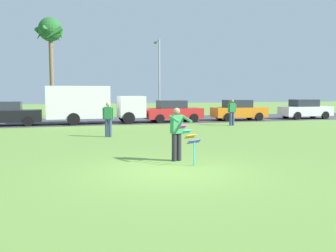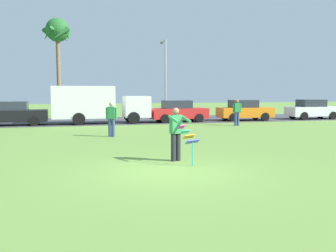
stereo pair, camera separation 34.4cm
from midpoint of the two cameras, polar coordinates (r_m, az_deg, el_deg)
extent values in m
plane|color=olive|center=(10.48, 0.77, -7.04)|extent=(120.00, 120.00, 0.00)
cube|color=#424247|center=(28.73, -9.16, 0.81)|extent=(120.00, 8.00, 0.01)
cylinder|color=#26262B|center=(12.00, 2.41, -3.27)|extent=(0.16, 0.16, 0.90)
cylinder|color=#26262B|center=(11.91, 1.66, -3.33)|extent=(0.16, 0.16, 0.90)
cube|color=#338C4C|center=(11.86, 2.05, 0.28)|extent=(0.40, 0.30, 0.60)
sphere|color=#9E7051|center=(11.83, 2.06, 2.31)|extent=(0.22, 0.22, 0.22)
cylinder|color=#338C4C|center=(11.75, 3.58, 1.12)|extent=(0.22, 0.59, 0.24)
cylinder|color=#338C4C|center=(11.53, 1.72, 1.05)|extent=(0.22, 0.59, 0.24)
cube|color=#D83399|center=(11.44, 2.98, -0.14)|extent=(0.26, 0.23, 0.12)
cube|color=#33BFBF|center=(11.34, 3.55, -0.89)|extent=(0.35, 0.27, 0.12)
cube|color=orange|center=(11.24, 4.13, -1.64)|extent=(0.43, 0.31, 0.12)
cube|color=#4C4CCC|center=(11.14, 4.72, -2.42)|extent=(0.52, 0.36, 0.12)
cylinder|color=#33BFBF|center=(11.20, 4.71, -4.30)|extent=(0.04, 0.04, 0.74)
cube|color=black|center=(26.40, -22.37, 1.46)|extent=(4.22, 1.74, 0.76)
cube|color=#282D38|center=(26.39, -22.74, 2.88)|extent=(2.03, 1.41, 0.60)
cylinder|color=black|center=(27.09, -19.40, 0.97)|extent=(0.64, 0.23, 0.64)
cylinder|color=black|center=(25.49, -19.66, 0.71)|extent=(0.64, 0.23, 0.64)
cube|color=silver|center=(26.55, -4.56, 3.01)|extent=(1.80, 1.90, 1.50)
cube|color=silver|center=(26.13, -12.59, 3.63)|extent=(4.20, 2.01, 2.20)
cylinder|color=black|center=(27.43, -5.61, 1.51)|extent=(0.84, 0.28, 0.84)
cylinder|color=black|center=(25.62, -4.95, 1.25)|extent=(0.84, 0.28, 0.84)
cylinder|color=black|center=(27.09, -13.37, 1.34)|extent=(0.84, 0.28, 0.84)
cylinder|color=black|center=(25.26, -13.26, 1.06)|extent=(0.84, 0.28, 0.84)
cube|color=red|center=(27.30, 2.04, 1.98)|extent=(4.26, 1.85, 0.76)
cube|color=#282D38|center=(27.22, 1.74, 3.36)|extent=(2.06, 1.46, 0.60)
cylinder|color=black|center=(28.52, 3.99, 1.47)|extent=(0.65, 0.24, 0.64)
cylinder|color=black|center=(27.02, 5.20, 1.24)|extent=(0.65, 0.24, 0.64)
cylinder|color=black|center=(27.71, -1.05, 1.37)|extent=(0.65, 0.24, 0.64)
cylinder|color=black|center=(26.16, -0.10, 1.13)|extent=(0.65, 0.24, 0.64)
cube|color=orange|center=(29.29, 12.14, 2.09)|extent=(4.25, 1.82, 0.76)
cube|color=#282D38|center=(29.20, 11.90, 3.38)|extent=(2.05, 1.45, 0.60)
cylinder|color=black|center=(30.60, 13.70, 1.59)|extent=(0.65, 0.24, 0.64)
cylinder|color=black|center=(29.17, 15.12, 1.38)|extent=(0.65, 0.24, 0.64)
cylinder|color=black|center=(29.53, 9.18, 1.54)|extent=(0.65, 0.24, 0.64)
cylinder|color=black|center=(28.04, 10.42, 1.33)|extent=(0.65, 0.24, 0.64)
cube|color=white|center=(32.48, 21.75, 2.14)|extent=(4.24, 1.80, 0.76)
cube|color=#282D38|center=(32.36, 21.57, 3.30)|extent=(2.05, 1.44, 0.60)
cylinder|color=black|center=(33.91, 22.75, 1.68)|extent=(0.65, 0.24, 0.64)
cylinder|color=black|center=(32.62, 24.42, 1.49)|extent=(0.65, 0.24, 0.64)
cylinder|color=black|center=(32.44, 19.03, 1.66)|extent=(0.65, 0.24, 0.64)
cylinder|color=black|center=(31.09, 20.61, 1.46)|extent=(0.65, 0.24, 0.64)
cylinder|color=brown|center=(34.87, -16.30, 7.63)|extent=(0.36, 0.36, 7.52)
sphere|color=#236028|center=(35.26, -16.48, 14.08)|extent=(2.10, 2.10, 2.10)
cone|color=#236028|center=(35.18, -14.87, 13.39)|extent=(0.44, 1.56, 1.28)
cone|color=#236028|center=(36.08, -15.93, 13.16)|extent=(1.62, 0.90, 1.28)
cone|color=#236028|center=(35.78, -17.69, 13.18)|extent=(1.27, 1.52, 1.28)
cone|color=#236028|center=(34.67, -17.79, 13.44)|extent=(1.27, 1.52, 1.28)
cone|color=#236028|center=(34.29, -16.00, 13.58)|extent=(1.62, 0.90, 1.28)
cylinder|color=#9E9EA3|center=(34.16, -0.10, 7.46)|extent=(0.16, 0.16, 7.00)
cylinder|color=#9E9EA3|center=(35.13, -0.39, 12.97)|extent=(0.10, 1.40, 0.10)
cube|color=#4C4C51|center=(35.75, -0.66, 12.77)|extent=(0.24, 0.44, 0.16)
cylinder|color=#384772|center=(24.79, 11.20, 1.09)|extent=(0.16, 0.16, 0.90)
cylinder|color=#384772|center=(24.73, 10.81, 1.09)|extent=(0.16, 0.16, 0.90)
cube|color=#338C4C|center=(24.71, 11.04, 2.83)|extent=(0.39, 0.27, 0.60)
sphere|color=#9E7051|center=(24.70, 11.05, 3.80)|extent=(0.22, 0.22, 0.22)
cylinder|color=#338C4C|center=(24.79, 11.56, 2.74)|extent=(0.09, 0.09, 0.58)
cylinder|color=#338C4C|center=(24.64, 10.50, 2.75)|extent=(0.09, 0.09, 0.58)
cylinder|color=#384772|center=(18.55, -8.47, -0.26)|extent=(0.16, 0.16, 0.90)
cylinder|color=#384772|center=(18.51, -7.93, -0.27)|extent=(0.16, 0.16, 0.90)
cube|color=#338C4C|center=(18.47, -8.23, 2.05)|extent=(0.42, 0.34, 0.60)
sphere|color=tan|center=(18.45, -8.25, 3.35)|extent=(0.22, 0.22, 0.22)
cylinder|color=#338C4C|center=(18.54, -8.95, 1.94)|extent=(0.09, 0.09, 0.58)
cylinder|color=#338C4C|center=(18.42, -7.51, 1.94)|extent=(0.09, 0.09, 0.58)
camera|label=1|loc=(0.17, -89.23, 0.07)|focal=39.37mm
camera|label=2|loc=(0.17, 90.77, -0.07)|focal=39.37mm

